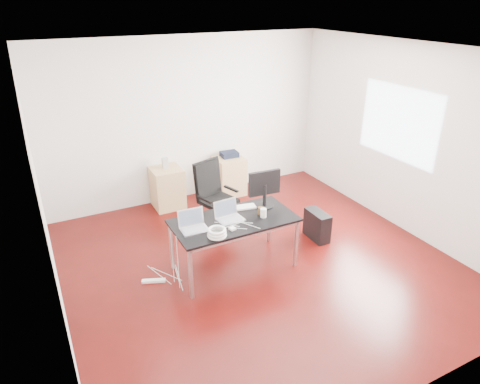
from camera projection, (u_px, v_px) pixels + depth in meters
name	position (u px, v px, depth m)	size (l,w,h in m)	color
room_shell	(263.00, 168.00, 5.33)	(5.00, 5.00, 5.00)	#370706
desk	(234.00, 223.00, 5.53)	(1.60, 0.80, 0.73)	black
office_chair	(214.00, 193.00, 6.53)	(0.60, 0.62, 1.08)	black
filing_cabinet_left	(167.00, 188.00, 7.33)	(0.50, 0.50, 0.70)	tan
filing_cabinet_right	(229.00, 176.00, 7.82)	(0.50, 0.50, 0.70)	tan
pc_tower	(317.00, 225.00, 6.41)	(0.20, 0.45, 0.44)	black
wastebasket	(213.00, 189.00, 7.79)	(0.24, 0.24, 0.28)	black
power_strip	(154.00, 281.00, 5.50)	(0.30, 0.06, 0.04)	white
laptop_left	(193.00, 225.00, 5.27)	(0.34, 0.27, 0.23)	silver
laptop_right	(229.00, 215.00, 5.50)	(0.35, 0.28, 0.23)	silver
monitor	(264.00, 187.00, 5.75)	(0.45, 0.26, 0.51)	black
keyboard	(240.00, 208.00, 5.79)	(0.44, 0.14, 0.02)	white
cup_white	(263.00, 213.00, 5.54)	(0.08, 0.08, 0.12)	white
cup_brown	(261.00, 211.00, 5.62)	(0.08, 0.08, 0.10)	#51381C
cable_coil	(217.00, 233.00, 5.10)	(0.24, 0.24, 0.11)	white
power_adapter	(232.00, 229.00, 5.26)	(0.07, 0.07, 0.03)	white
speaker	(165.00, 163.00, 7.18)	(0.09, 0.08, 0.18)	#9E9E9E
navy_garment	(229.00, 154.00, 7.70)	(0.30, 0.24, 0.09)	black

